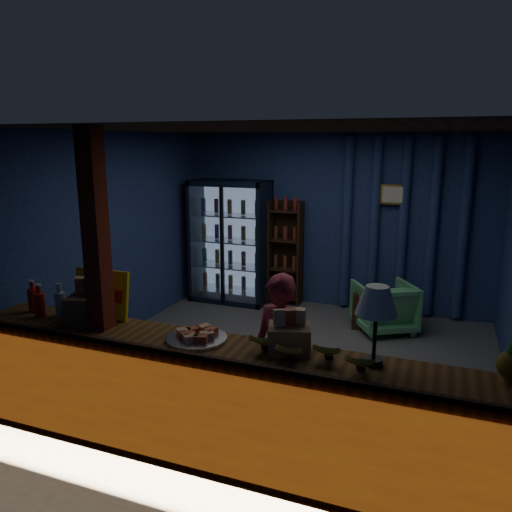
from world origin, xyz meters
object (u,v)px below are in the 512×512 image
Objects in this scene: green_chair at (384,307)px; pastry_tray at (197,337)px; table_lamp at (377,304)px; shopkeeper at (280,357)px.

green_chair is 1.50× the size of pastry_tray.
table_lamp reaches higher than pastry_tray.
green_chair is (0.53, 2.80, -0.38)m from shopkeeper.
table_lamp is at bearing 63.87° from green_chair.
green_chair is at bearing 95.12° from table_lamp.
green_chair is 3.47m from pastry_tray.
pastry_tray is at bearing 40.38° from green_chair.
table_lamp is (0.28, -3.18, 1.06)m from green_chair.
shopkeeper is at bearing 38.59° from pastry_tray.
table_lamp is at bearing 2.46° from pastry_tray.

